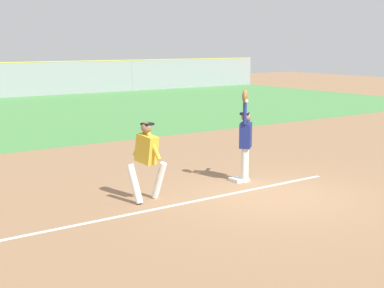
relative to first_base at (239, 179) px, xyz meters
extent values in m
plane|color=#936D4C|center=(-0.28, -1.45, -0.04)|extent=(79.81, 79.81, 0.00)
cube|color=#4C8C47|center=(-0.28, 15.91, -0.04)|extent=(44.23, 18.13, 0.01)
cube|color=white|center=(-4.00, -0.90, -0.04)|extent=(12.00, 0.34, 0.01)
cube|color=white|center=(0.00, 0.00, 0.00)|extent=(0.39, 0.39, 0.08)
cylinder|color=silver|center=(0.18, -0.03, 0.39)|extent=(0.21, 0.21, 0.85)
cylinder|color=silver|center=(0.03, -0.17, 0.39)|extent=(0.21, 0.21, 0.85)
cube|color=navy|center=(0.10, -0.10, 1.11)|extent=(0.50, 0.49, 0.60)
sphere|color=#8C6647|center=(0.10, -0.10, 1.56)|extent=(0.32, 0.32, 0.23)
cube|color=black|center=(0.08, -0.08, 1.64)|extent=(0.30, 0.30, 0.05)
cylinder|color=navy|center=(-0.06, -0.25, 1.72)|extent=(0.13, 0.13, 0.62)
cylinder|color=navy|center=(0.27, 0.05, 1.41)|extent=(0.52, 0.49, 0.09)
ellipsoid|color=brown|center=(-0.06, -0.25, 2.08)|extent=(0.30, 0.29, 0.32)
cylinder|color=white|center=(-2.49, -0.28, 0.38)|extent=(0.24, 0.45, 0.85)
cylinder|color=white|center=(-3.07, -0.25, 0.38)|extent=(0.24, 0.45, 0.85)
cube|color=gold|center=(-2.78, -0.26, 1.11)|extent=(0.37, 0.57, 0.66)
sphere|color=#8C6647|center=(-2.78, -0.26, 1.56)|extent=(0.28, 0.28, 0.23)
cube|color=black|center=(-2.75, -0.26, 1.64)|extent=(0.26, 0.24, 0.05)
cylinder|color=gold|center=(-2.83, -0.05, 1.19)|extent=(0.18, 0.41, 0.58)
cylinder|color=gold|center=(-2.73, -0.48, 1.19)|extent=(0.18, 0.41, 0.58)
sphere|color=white|center=(-0.11, -0.37, 1.98)|extent=(0.07, 0.07, 0.07)
cylinder|color=gray|center=(10.78, 24.98, 1.03)|extent=(0.08, 0.08, 2.15)
cylinder|color=gray|center=(21.83, 24.98, 1.03)|extent=(0.08, 0.08, 2.15)
cube|color=#23389E|center=(6.63, 28.83, 0.53)|extent=(4.46, 2.05, 0.55)
cube|color=#2D333D|center=(6.63, 28.83, 1.01)|extent=(2.26, 1.82, 0.40)
cylinder|color=black|center=(8.05, 29.83, 0.26)|extent=(0.61, 0.24, 0.60)
cylinder|color=black|center=(8.11, 27.93, 0.26)|extent=(0.61, 0.24, 0.60)
cylinder|color=black|center=(5.15, 29.73, 0.26)|extent=(0.61, 0.24, 0.60)
cylinder|color=black|center=(5.21, 27.83, 0.26)|extent=(0.61, 0.24, 0.60)
cube|color=#B7B7BC|center=(12.46, 28.36, 0.53)|extent=(4.54, 2.25, 0.55)
cube|color=#2D333D|center=(12.46, 28.36, 1.01)|extent=(2.33, 1.92, 0.40)
cylinder|color=black|center=(13.98, 29.19, 0.26)|extent=(0.62, 0.27, 0.60)
cylinder|color=black|center=(13.83, 27.29, 0.26)|extent=(0.62, 0.27, 0.60)
cylinder|color=black|center=(11.09, 29.42, 0.26)|extent=(0.62, 0.27, 0.60)
cylinder|color=black|center=(10.94, 27.53, 0.26)|extent=(0.62, 0.27, 0.60)
camera|label=1|loc=(-8.67, -10.41, 3.32)|focal=52.44mm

